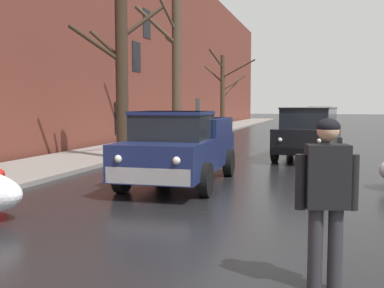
% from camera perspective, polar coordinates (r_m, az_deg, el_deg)
% --- Properties ---
extents(left_sidewalk_slab, '(3.07, 80.00, 0.12)m').
position_cam_1_polar(left_sidewalk_slab, '(23.52, -3.80, 0.41)').
color(left_sidewalk_slab, gray).
rests_on(left_sidewalk_slab, ground).
extents(brick_townhouse_facade, '(0.63, 80.00, 11.71)m').
position_cam_1_polar(brick_townhouse_facade, '(24.55, -8.47, 14.11)').
color(brick_townhouse_facade, brown).
rests_on(brick_townhouse_facade, ground).
extents(bare_tree_second_along_sidewalk, '(2.59, 2.07, 5.84)m').
position_cam_1_polar(bare_tree_second_along_sidewalk, '(15.35, -8.90, 9.06)').
color(bare_tree_second_along_sidewalk, '#382B1E').
rests_on(bare_tree_second_along_sidewalk, ground).
extents(bare_tree_mid_block, '(1.58, 2.90, 6.59)m').
position_cam_1_polar(bare_tree_mid_block, '(20.73, -2.14, 9.38)').
color(bare_tree_mid_block, '#4C3D2D').
rests_on(bare_tree_mid_block, ground).
extents(bare_tree_far_down_block, '(3.60, 3.11, 5.41)m').
position_cam_1_polar(bare_tree_far_down_block, '(29.95, 3.92, 6.76)').
color(bare_tree_far_down_block, '#423323').
rests_on(bare_tree_far_down_block, ground).
extents(pickup_truck_darkblue_approaching_near_lane, '(2.19, 4.92, 1.76)m').
position_cam_1_polar(pickup_truck_darkblue_approaching_near_lane, '(10.81, -1.54, -0.48)').
color(pickup_truck_darkblue_approaching_near_lane, navy).
rests_on(pickup_truck_darkblue_approaching_near_lane, ground).
extents(suv_black_parked_kerbside_close, '(2.38, 4.92, 1.82)m').
position_cam_1_polar(suv_black_parked_kerbside_close, '(16.63, 14.58, 1.62)').
color(suv_black_parked_kerbside_close, black).
rests_on(suv_black_parked_kerbside_close, ground).
extents(sedan_maroon_parked_kerbside_mid, '(1.98, 4.49, 1.42)m').
position_cam_1_polar(sedan_maroon_parked_kerbside_mid, '(24.61, 15.25, 2.06)').
color(sedan_maroon_parked_kerbside_mid, maroon).
rests_on(sedan_maroon_parked_kerbside_mid, ground).
extents(suv_silver_parked_far_down_block, '(2.07, 4.34, 1.82)m').
position_cam_1_polar(suv_silver_parked_far_down_block, '(32.51, 15.67, 3.10)').
color(suv_silver_parked_far_down_block, '#B7B7BC').
rests_on(suv_silver_parked_far_down_block, ground).
extents(suv_green_queued_behind_truck, '(2.26, 4.62, 1.82)m').
position_cam_1_polar(suv_green_queued_behind_truck, '(38.57, 15.93, 3.35)').
color(suv_green_queued_behind_truck, '#1E5633').
rests_on(suv_green_queued_behind_truck, ground).
extents(pedestrian_with_coffee, '(0.64, 0.44, 1.76)m').
position_cam_1_polar(pedestrian_with_coffee, '(4.77, 16.59, -5.61)').
color(pedestrian_with_coffee, '#2D2D33').
rests_on(pedestrian_with_coffee, ground).
extents(fire_hydrant, '(0.42, 0.22, 0.71)m').
position_cam_1_polar(fire_hydrant, '(9.23, -23.05, -5.06)').
color(fire_hydrant, red).
rests_on(fire_hydrant, ground).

